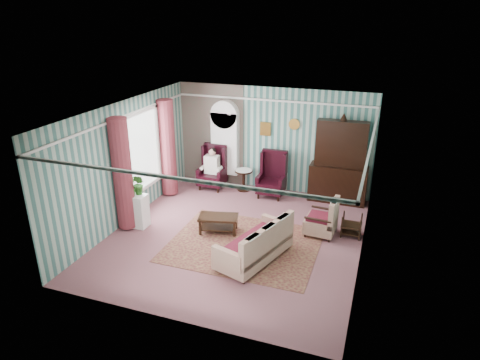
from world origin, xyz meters
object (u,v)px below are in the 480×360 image
(floral_armchair, at_px, (321,216))
(coffee_table, at_px, (218,224))
(nest_table, at_px, (352,225))
(sofa, at_px, (254,238))
(dresser_hutch, at_px, (340,160))
(seated_woman, at_px, (212,169))
(wingback_right, at_px, (271,175))
(round_side_table, at_px, (244,180))
(plant_stand, at_px, (136,210))
(bookcase, at_px, (225,148))
(wingback_left, at_px, (212,168))

(floral_armchair, height_order, coffee_table, floral_armchair)
(nest_table, bearing_deg, sofa, -136.44)
(dresser_hutch, relative_size, seated_woman, 2.00)
(wingback_right, distance_m, sofa, 3.29)
(seated_woman, xyz_separation_m, nest_table, (4.07, -1.55, -0.32))
(round_side_table, height_order, plant_stand, plant_stand)
(sofa, bearing_deg, seated_woman, 53.36)
(floral_armchair, distance_m, coffee_table, 2.35)
(bookcase, bearing_deg, floral_armchair, -33.71)
(bookcase, distance_m, round_side_table, 1.07)
(wingback_left, relative_size, nest_table, 2.31)
(dresser_hutch, distance_m, coffee_table, 3.68)
(seated_woman, xyz_separation_m, coffee_table, (1.16, -2.39, -0.39))
(seated_woman, height_order, nest_table, seated_woman)
(floral_armchair, bearing_deg, wingback_left, 67.58)
(dresser_hutch, bearing_deg, round_side_table, -177.36)
(dresser_hutch, xyz_separation_m, floral_armchair, (-0.11, -1.98, -0.71))
(wingback_right, height_order, seated_woman, wingback_right)
(wingback_left, bearing_deg, coffee_table, -64.20)
(wingback_left, xyz_separation_m, floral_armchair, (3.39, -1.71, -0.15))
(wingback_right, bearing_deg, round_side_table, 169.99)
(bookcase, bearing_deg, seated_woman, -122.66)
(coffee_table, bearing_deg, wingback_right, 76.07)
(coffee_table, bearing_deg, plant_stand, -169.63)
(plant_stand, bearing_deg, bookcase, 71.51)
(seated_woman, height_order, coffee_table, seated_woman)
(dresser_hutch, xyz_separation_m, coffee_table, (-2.34, -2.66, -0.98))
(round_side_table, relative_size, floral_armchair, 0.64)
(round_side_table, relative_size, nest_table, 1.11)
(sofa, height_order, coffee_table, sofa)
(wingback_right, distance_m, seated_woman, 1.75)
(dresser_hutch, height_order, plant_stand, dresser_hutch)
(bookcase, xyz_separation_m, coffee_table, (0.91, -2.78, -0.92))
(nest_table, bearing_deg, wingback_right, 146.25)
(coffee_table, bearing_deg, seated_woman, 115.80)
(bookcase, height_order, plant_stand, bookcase)
(nest_table, height_order, plant_stand, plant_stand)
(seated_woman, distance_m, round_side_table, 0.96)
(wingback_right, relative_size, plant_stand, 1.56)
(wingback_left, xyz_separation_m, seated_woman, (0.00, 0.00, -0.04))
(seated_woman, height_order, floral_armchair, seated_woman)
(plant_stand, distance_m, floral_armchair, 4.32)
(plant_stand, relative_size, sofa, 0.44)
(bookcase, xyz_separation_m, nest_table, (3.82, -1.94, -0.85))
(wingback_right, relative_size, sofa, 0.69)
(wingback_right, height_order, round_side_table, wingback_right)
(wingback_right, distance_m, coffee_table, 2.50)
(dresser_hutch, bearing_deg, sofa, -109.00)
(plant_stand, xyz_separation_m, coffee_table, (1.96, 0.36, -0.20))
(bookcase, relative_size, sofa, 1.24)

